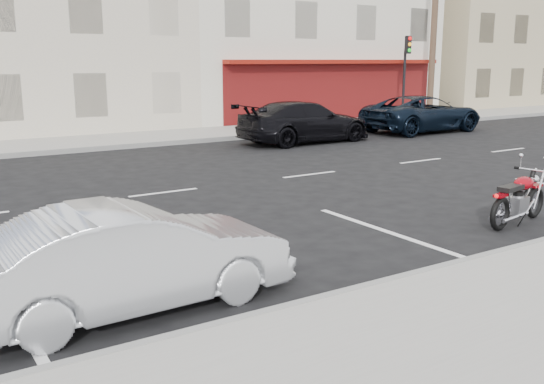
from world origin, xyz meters
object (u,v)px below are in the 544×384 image
Objects in this scene: traffic_light at (406,67)px; fire_hydrant at (377,112)px; car_far at (304,122)px; suv_far at (423,114)px; motorcycle at (536,195)px; utility_pole at (434,20)px; sedan_silver at (132,258)px.

traffic_light reaches higher than fire_hydrant.
fire_hydrant is 0.14× the size of car_far.
fire_hydrant is 3.37m from suv_far.
motorcycle is 0.35× the size of suv_far.
traffic_light reaches higher than suv_far.
suv_far is at bearing -123.07° from traffic_light.
car_far is at bearing -158.13° from traffic_light.
utility_pole reaches higher than suv_far.
motorcycle is at bearing -122.34° from fire_hydrant.
fire_hydrant is (-3.50, -0.10, -4.21)m from utility_pole.
car_far is (-5.96, -0.06, -0.01)m from suv_far.
utility_pole is 2.37× the size of sedan_silver.
utility_pole reaches higher than motorcycle.
sedan_silver is at bearing -144.65° from utility_pole.
motorcycle is 0.37× the size of car_far.
car_far is at bearing -152.55° from fire_hydrant.
suv_far is at bearing 42.72° from motorcycle.
traffic_light is 17.72m from motorcycle.
motorcycle is (-12.53, -14.36, -4.31)m from utility_pole.
traffic_light reaches higher than car_far.
utility_pole is 11.33m from car_far.
car_far is (2.52, 10.88, 0.30)m from motorcycle.
traffic_light is 1.00× the size of sedan_silver.
motorcycle is (-10.53, -14.09, -2.12)m from traffic_light.
traffic_light is (-2.00, -0.27, -2.18)m from utility_pole.
fire_hydrant is 0.14× the size of suv_far.
sedan_silver is (-16.79, -14.29, 0.09)m from fire_hydrant.
suv_far is 5.96m from car_far.
utility_pole is at bearing 1.64° from fire_hydrant.
traffic_light is 0.75× the size of car_far.
traffic_light is 8.82m from car_far.
utility_pole is 6.64m from suv_far.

